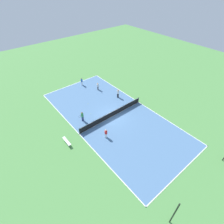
{
  "coord_description": "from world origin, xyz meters",
  "views": [
    {
      "loc": [
        12.8,
        15.6,
        17.66
      ],
      "look_at": [
        0.0,
        0.0,
        0.9
      ],
      "focal_mm": 28.0,
      "sensor_mm": 36.0,
      "label": 1
    }
  ],
  "objects_px": {
    "player_near_blue": "(82,81)",
    "tennis_ball_left_sideline": "(91,114)",
    "bench": "(67,141)",
    "player_near_white": "(98,86)",
    "player_far_white": "(118,93)",
    "player_far_green": "(82,116)",
    "tennis_ball_midcourt": "(99,123)",
    "fence_post_back_right": "(174,214)",
    "tennis_ball_far_baseline": "(88,104)",
    "tennis_net": "(112,114)",
    "player_coach_red": "(106,133)"
  },
  "relations": [
    {
      "from": "player_near_blue",
      "to": "tennis_ball_left_sideline",
      "type": "distance_m",
      "value": 9.13
    },
    {
      "from": "bench",
      "to": "player_near_white",
      "type": "xyz_separation_m",
      "value": [
        -10.7,
        -7.96,
        0.42
      ]
    },
    {
      "from": "player_far_white",
      "to": "player_far_green",
      "type": "relative_size",
      "value": 0.98
    },
    {
      "from": "player_near_blue",
      "to": "tennis_ball_midcourt",
      "type": "height_order",
      "value": "player_near_blue"
    },
    {
      "from": "fence_post_back_right",
      "to": "tennis_ball_far_baseline",
      "type": "bearing_deg",
      "value": -101.77
    },
    {
      "from": "tennis_net",
      "to": "player_near_white",
      "type": "relative_size",
      "value": 8.25
    },
    {
      "from": "player_far_white",
      "to": "tennis_ball_far_baseline",
      "type": "bearing_deg",
      "value": -132.33
    },
    {
      "from": "tennis_net",
      "to": "tennis_ball_far_baseline",
      "type": "bearing_deg",
      "value": -77.56
    },
    {
      "from": "player_coach_red",
      "to": "player_far_green",
      "type": "bearing_deg",
      "value": -22.29
    },
    {
      "from": "bench",
      "to": "tennis_ball_left_sideline",
      "type": "xyz_separation_m",
      "value": [
        -5.65,
        -2.87,
        -0.34
      ]
    },
    {
      "from": "bench",
      "to": "tennis_ball_midcourt",
      "type": "relative_size",
      "value": 26.45
    },
    {
      "from": "player_near_blue",
      "to": "tennis_ball_far_baseline",
      "type": "xyz_separation_m",
      "value": [
        2.49,
        5.84,
        -0.81
      ]
    },
    {
      "from": "player_near_white",
      "to": "fence_post_back_right",
      "type": "height_order",
      "value": "fence_post_back_right"
    },
    {
      "from": "bench",
      "to": "tennis_ball_far_baseline",
      "type": "bearing_deg",
      "value": 128.41
    },
    {
      "from": "player_far_white",
      "to": "tennis_ball_midcourt",
      "type": "height_order",
      "value": "player_far_white"
    },
    {
      "from": "player_far_green",
      "to": "tennis_ball_midcourt",
      "type": "xyz_separation_m",
      "value": [
        -1.5,
        2.09,
        -0.9
      ]
    },
    {
      "from": "bench",
      "to": "player_near_blue",
      "type": "height_order",
      "value": "player_near_blue"
    },
    {
      "from": "player_near_blue",
      "to": "player_near_white",
      "type": "bearing_deg",
      "value": 52.32
    },
    {
      "from": "player_coach_red",
      "to": "tennis_ball_left_sideline",
      "type": "xyz_separation_m",
      "value": [
        -1.08,
        -5.28,
        -0.75
      ]
    },
    {
      "from": "player_far_green",
      "to": "tennis_ball_midcourt",
      "type": "distance_m",
      "value": 2.73
    },
    {
      "from": "tennis_ball_left_sideline",
      "to": "tennis_ball_far_baseline",
      "type": "distance_m",
      "value": 2.74
    },
    {
      "from": "tennis_net",
      "to": "player_near_white",
      "type": "distance_m",
      "value": 8.1
    },
    {
      "from": "player_far_white",
      "to": "tennis_ball_midcourt",
      "type": "bearing_deg",
      "value": -86.88
    },
    {
      "from": "tennis_net",
      "to": "player_near_white",
      "type": "xyz_separation_m",
      "value": [
        -2.82,
        -7.58,
        0.28
      ]
    },
    {
      "from": "player_near_blue",
      "to": "player_far_white",
      "type": "bearing_deg",
      "value": 48.13
    },
    {
      "from": "tennis_ball_left_sideline",
      "to": "player_near_blue",
      "type": "bearing_deg",
      "value": -113.48
    },
    {
      "from": "player_far_white",
      "to": "fence_post_back_right",
      "type": "height_order",
      "value": "fence_post_back_right"
    },
    {
      "from": "player_far_white",
      "to": "fence_post_back_right",
      "type": "bearing_deg",
      "value": -51.72
    },
    {
      "from": "bench",
      "to": "tennis_ball_far_baseline",
      "type": "xyz_separation_m",
      "value": [
        -6.78,
        -5.37,
        -0.34
      ]
    },
    {
      "from": "tennis_net",
      "to": "tennis_ball_left_sideline",
      "type": "height_order",
      "value": "tennis_net"
    },
    {
      "from": "player_near_blue",
      "to": "tennis_ball_midcourt",
      "type": "distance_m",
      "value": 11.59
    },
    {
      "from": "bench",
      "to": "player_far_green",
      "type": "distance_m",
      "value": 4.63
    },
    {
      "from": "tennis_net",
      "to": "player_coach_red",
      "type": "bearing_deg",
      "value": 40.02
    },
    {
      "from": "tennis_net",
      "to": "player_far_white",
      "type": "xyz_separation_m",
      "value": [
        -4.06,
        -3.32,
        0.39
      ]
    },
    {
      "from": "player_near_white",
      "to": "fence_post_back_right",
      "type": "bearing_deg",
      "value": 4.48
    },
    {
      "from": "bench",
      "to": "player_coach_red",
      "type": "bearing_deg",
      "value": 62.28
    },
    {
      "from": "player_far_white",
      "to": "player_coach_red",
      "type": "relative_size",
      "value": 1.12
    },
    {
      "from": "bench",
      "to": "player_near_blue",
      "type": "distance_m",
      "value": 14.56
    },
    {
      "from": "tennis_ball_midcourt",
      "to": "tennis_ball_far_baseline",
      "type": "bearing_deg",
      "value": -105.06
    },
    {
      "from": "player_far_green",
      "to": "tennis_ball_midcourt",
      "type": "bearing_deg",
      "value": 103.1
    },
    {
      "from": "player_coach_red",
      "to": "tennis_ball_left_sideline",
      "type": "distance_m",
      "value": 5.44
    },
    {
      "from": "player_coach_red",
      "to": "player_near_blue",
      "type": "height_order",
      "value": "player_near_blue"
    },
    {
      "from": "player_near_blue",
      "to": "tennis_ball_midcourt",
      "type": "relative_size",
      "value": 21.87
    },
    {
      "from": "tennis_net",
      "to": "player_coach_red",
      "type": "relative_size",
      "value": 8.18
    },
    {
      "from": "player_far_green",
      "to": "player_near_blue",
      "type": "height_order",
      "value": "player_far_green"
    },
    {
      "from": "player_near_blue",
      "to": "tennis_net",
      "type": "bearing_deg",
      "value": 21.29
    },
    {
      "from": "player_far_white",
      "to": "fence_post_back_right",
      "type": "xyz_separation_m",
      "value": [
        9.21,
        17.76,
        0.96
      ]
    },
    {
      "from": "player_near_white",
      "to": "tennis_ball_far_baseline",
      "type": "relative_size",
      "value": 20.61
    },
    {
      "from": "bench",
      "to": "tennis_ball_far_baseline",
      "type": "height_order",
      "value": "bench"
    },
    {
      "from": "player_near_white",
      "to": "tennis_ball_midcourt",
      "type": "height_order",
      "value": "player_near_white"
    }
  ]
}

